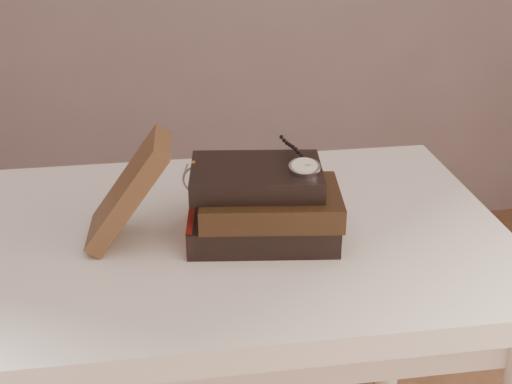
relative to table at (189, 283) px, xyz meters
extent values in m
cube|color=white|center=(0.00, 0.00, 0.07)|extent=(1.00, 0.60, 0.04)
cube|color=white|center=(0.00, 0.00, 0.01)|extent=(0.88, 0.49, 0.08)
cylinder|color=white|center=(0.45, 0.25, -0.30)|extent=(0.05, 0.05, 0.71)
cube|color=black|center=(0.12, -0.03, 0.11)|extent=(0.24, 0.18, 0.04)
cube|color=#F8F1CB|center=(0.12, -0.03, 0.11)|extent=(0.23, 0.17, 0.03)
cube|color=gold|center=(0.01, 0.01, 0.11)|extent=(0.01, 0.01, 0.04)
cube|color=maroon|center=(0.01, -0.01, 0.11)|extent=(0.03, 0.14, 0.04)
cube|color=black|center=(0.13, -0.04, 0.15)|extent=(0.23, 0.17, 0.04)
cube|color=#F8F1CB|center=(0.13, -0.04, 0.15)|extent=(0.22, 0.16, 0.03)
cube|color=gold|center=(0.03, 0.00, 0.15)|extent=(0.01, 0.01, 0.04)
cube|color=black|center=(0.11, -0.02, 0.19)|extent=(0.21, 0.16, 0.03)
cube|color=#F8F1CB|center=(0.11, -0.02, 0.19)|extent=(0.20, 0.15, 0.03)
cube|color=gold|center=(0.02, 0.02, 0.19)|extent=(0.01, 0.01, 0.03)
cube|color=#412919|center=(-0.08, -0.01, 0.18)|extent=(0.14, 0.12, 0.17)
cylinder|color=silver|center=(0.17, -0.05, 0.21)|extent=(0.05, 0.05, 0.02)
cylinder|color=white|center=(0.17, -0.05, 0.21)|extent=(0.04, 0.04, 0.01)
torus|color=silver|center=(0.17, -0.05, 0.21)|extent=(0.05, 0.05, 0.01)
cylinder|color=silver|center=(0.18, -0.02, 0.21)|extent=(0.01, 0.01, 0.01)
cube|color=black|center=(0.17, -0.04, 0.22)|extent=(0.00, 0.01, 0.00)
cube|color=black|center=(0.18, -0.05, 0.22)|extent=(0.01, 0.00, 0.00)
sphere|color=black|center=(0.18, -0.01, 0.22)|extent=(0.01, 0.01, 0.01)
sphere|color=black|center=(0.17, 0.00, 0.22)|extent=(0.01, 0.01, 0.01)
sphere|color=black|center=(0.17, 0.01, 0.22)|extent=(0.01, 0.01, 0.01)
sphere|color=black|center=(0.17, 0.02, 0.22)|extent=(0.01, 0.01, 0.01)
sphere|color=black|center=(0.17, 0.03, 0.21)|extent=(0.01, 0.01, 0.01)
sphere|color=black|center=(0.17, 0.05, 0.21)|extent=(0.01, 0.01, 0.01)
sphere|color=black|center=(0.16, 0.06, 0.21)|extent=(0.01, 0.01, 0.01)
sphere|color=black|center=(0.16, 0.07, 0.21)|extent=(0.01, 0.01, 0.01)
torus|color=silver|center=(0.02, 0.05, 0.16)|extent=(0.05, 0.02, 0.04)
torus|color=silver|center=(0.07, 0.05, 0.16)|extent=(0.05, 0.02, 0.04)
cylinder|color=silver|center=(0.05, 0.05, 0.16)|extent=(0.01, 0.00, 0.00)
cylinder|color=silver|center=(0.01, 0.11, 0.15)|extent=(0.02, 0.10, 0.02)
cylinder|color=silver|center=(0.10, 0.10, 0.15)|extent=(0.02, 0.10, 0.02)
camera|label=1|loc=(-0.04, -0.99, 0.62)|focal=50.19mm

